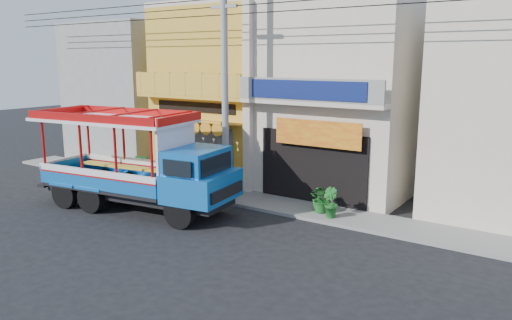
% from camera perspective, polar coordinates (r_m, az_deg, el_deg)
% --- Properties ---
extents(ground, '(90.00, 90.00, 0.00)m').
position_cam_1_polar(ground, '(17.22, -7.49, -7.86)').
color(ground, black).
rests_on(ground, ground).
extents(sidewalk, '(30.00, 2.00, 0.12)m').
position_cam_1_polar(sidewalk, '(20.21, 0.06, -4.65)').
color(sidewalk, slate).
rests_on(sidewalk, ground).
extents(shophouse_left, '(6.00, 7.50, 8.24)m').
position_cam_1_polar(shophouse_left, '(25.02, -2.46, 7.87)').
color(shophouse_left, gold).
rests_on(shophouse_left, ground).
extents(shophouse_right, '(6.00, 6.75, 8.24)m').
position_cam_1_polar(shophouse_right, '(21.98, 10.30, 7.20)').
color(shophouse_right, beige).
rests_on(shophouse_right, ground).
extents(party_pilaster, '(0.35, 0.30, 8.00)m').
position_cam_1_polar(party_pilaster, '(20.75, -0.92, 6.85)').
color(party_pilaster, beige).
rests_on(party_pilaster, ground).
extents(filler_building_left, '(6.00, 6.00, 7.60)m').
position_cam_1_polar(filler_building_left, '(29.76, -13.40, 7.55)').
color(filler_building_left, gray).
rests_on(filler_building_left, ground).
extents(utility_pole, '(28.00, 0.26, 9.00)m').
position_cam_1_polar(utility_pole, '(19.36, -3.23, 9.56)').
color(utility_pole, gray).
rests_on(utility_pole, ground).
extents(songthaew_truck, '(8.31, 3.63, 3.75)m').
position_cam_1_polar(songthaew_truck, '(18.96, -12.26, -0.55)').
color(songthaew_truck, black).
rests_on(songthaew_truck, ground).
extents(green_sign, '(0.68, 0.41, 1.04)m').
position_cam_1_polar(green_sign, '(24.20, -12.90, -1.03)').
color(green_sign, black).
rests_on(green_sign, sidewalk).
extents(potted_plant_a, '(1.13, 1.07, 0.99)m').
position_cam_1_polar(potted_plant_a, '(18.52, 7.62, -4.47)').
color(potted_plant_a, '#1B5E20').
rests_on(potted_plant_a, sidewalk).
extents(potted_plant_b, '(0.73, 0.68, 1.06)m').
position_cam_1_polar(potted_plant_b, '(18.01, 8.48, -4.84)').
color(potted_plant_b, '#1B5E20').
rests_on(potted_plant_b, sidewalk).
extents(potted_plant_c, '(0.70, 0.70, 0.91)m').
position_cam_1_polar(potted_plant_c, '(18.83, 7.21, -4.32)').
color(potted_plant_c, '#1B5E20').
rests_on(potted_plant_c, sidewalk).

